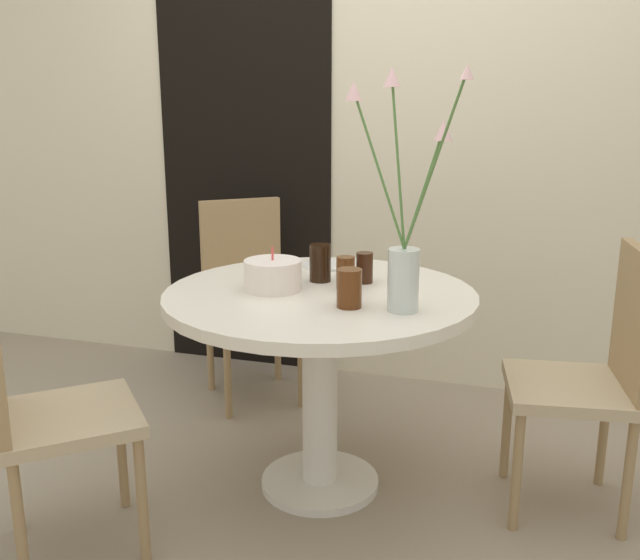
{
  "coord_description": "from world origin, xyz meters",
  "views": [
    {
      "loc": [
        0.69,
        -2.23,
        1.38
      ],
      "look_at": [
        0.0,
        0.0,
        0.78
      ],
      "focal_mm": 40.0,
      "sensor_mm": 36.0,
      "label": 1
    }
  ],
  "objects_px": {
    "flower_vase": "(404,236)",
    "drink_glass_2": "(364,268)",
    "birthday_cake": "(273,275)",
    "drink_glass_1": "(349,288)",
    "chair_far_back": "(248,287)",
    "drink_glass_0": "(320,263)",
    "chair_right_flank": "(39,397)",
    "drink_glass_3": "(346,273)",
    "chair_left_flank": "(596,367)",
    "side_plate": "(327,265)"
  },
  "relations": [
    {
      "from": "flower_vase",
      "to": "drink_glass_2",
      "type": "distance_m",
      "value": 0.39
    },
    {
      "from": "birthday_cake",
      "to": "drink_glass_1",
      "type": "height_order",
      "value": "birthday_cake"
    },
    {
      "from": "drink_glass_2",
      "to": "flower_vase",
      "type": "bearing_deg",
      "value": -56.93
    },
    {
      "from": "chair_far_back",
      "to": "drink_glass_0",
      "type": "height_order",
      "value": "chair_far_back"
    },
    {
      "from": "chair_right_flank",
      "to": "birthday_cake",
      "type": "distance_m",
      "value": 0.83
    },
    {
      "from": "drink_glass_0",
      "to": "chair_far_back",
      "type": "bearing_deg",
      "value": 132.33
    },
    {
      "from": "birthday_cake",
      "to": "drink_glass_3",
      "type": "height_order",
      "value": "birthday_cake"
    },
    {
      "from": "chair_left_flank",
      "to": "drink_glass_3",
      "type": "height_order",
      "value": "chair_left_flank"
    },
    {
      "from": "chair_left_flank",
      "to": "drink_glass_3",
      "type": "distance_m",
      "value": 0.88
    },
    {
      "from": "drink_glass_1",
      "to": "flower_vase",
      "type": "bearing_deg",
      "value": 6.36
    },
    {
      "from": "chair_far_back",
      "to": "birthday_cake",
      "type": "height_order",
      "value": "chair_far_back"
    },
    {
      "from": "birthday_cake",
      "to": "flower_vase",
      "type": "distance_m",
      "value": 0.51
    },
    {
      "from": "flower_vase",
      "to": "drink_glass_3",
      "type": "height_order",
      "value": "flower_vase"
    },
    {
      "from": "chair_left_flank",
      "to": "drink_glass_2",
      "type": "xyz_separation_m",
      "value": [
        -0.79,
        0.03,
        0.27
      ]
    },
    {
      "from": "flower_vase",
      "to": "chair_far_back",
      "type": "bearing_deg",
      "value": 135.92
    },
    {
      "from": "chair_far_back",
      "to": "side_plate",
      "type": "relative_size",
      "value": 4.74
    },
    {
      "from": "chair_right_flank",
      "to": "chair_left_flank",
      "type": "height_order",
      "value": "same"
    },
    {
      "from": "drink_glass_0",
      "to": "birthday_cake",
      "type": "bearing_deg",
      "value": -126.52
    },
    {
      "from": "birthday_cake",
      "to": "drink_glass_2",
      "type": "xyz_separation_m",
      "value": [
        0.28,
        0.19,
        0.0
      ]
    },
    {
      "from": "chair_far_back",
      "to": "flower_vase",
      "type": "bearing_deg",
      "value": -82.62
    },
    {
      "from": "flower_vase",
      "to": "drink_glass_2",
      "type": "bearing_deg",
      "value": 123.07
    },
    {
      "from": "side_plate",
      "to": "chair_left_flank",
      "type": "bearing_deg",
      "value": -13.04
    },
    {
      "from": "chair_right_flank",
      "to": "drink_glass_2",
      "type": "xyz_separation_m",
      "value": [
        0.8,
        0.78,
        0.27
      ]
    },
    {
      "from": "side_plate",
      "to": "drink_glass_3",
      "type": "distance_m",
      "value": 0.35
    },
    {
      "from": "drink_glass_1",
      "to": "chair_left_flank",
      "type": "bearing_deg",
      "value": 20.02
    },
    {
      "from": "drink_glass_0",
      "to": "drink_glass_1",
      "type": "height_order",
      "value": "drink_glass_0"
    },
    {
      "from": "chair_far_back",
      "to": "drink_glass_2",
      "type": "height_order",
      "value": "chair_far_back"
    },
    {
      "from": "chair_right_flank",
      "to": "drink_glass_3",
      "type": "height_order",
      "value": "chair_right_flank"
    },
    {
      "from": "chair_left_flank",
      "to": "flower_vase",
      "type": "distance_m",
      "value": 0.8
    },
    {
      "from": "chair_far_back",
      "to": "drink_glass_3",
      "type": "height_order",
      "value": "chair_far_back"
    },
    {
      "from": "drink_glass_0",
      "to": "drink_glass_2",
      "type": "bearing_deg",
      "value": 8.9
    },
    {
      "from": "side_plate",
      "to": "chair_right_flank",
      "type": "bearing_deg",
      "value": -121.46
    },
    {
      "from": "chair_far_back",
      "to": "chair_right_flank",
      "type": "height_order",
      "value": "same"
    },
    {
      "from": "birthday_cake",
      "to": "flower_vase",
      "type": "bearing_deg",
      "value": -12.71
    },
    {
      "from": "birthday_cake",
      "to": "drink_glass_2",
      "type": "relative_size",
      "value": 1.81
    },
    {
      "from": "chair_far_back",
      "to": "chair_right_flank",
      "type": "xyz_separation_m",
      "value": [
        -0.11,
        -1.34,
        0.0
      ]
    },
    {
      "from": "chair_left_flank",
      "to": "flower_vase",
      "type": "xyz_separation_m",
      "value": [
        -0.6,
        -0.26,
        0.45
      ]
    },
    {
      "from": "drink_glass_3",
      "to": "side_plate",
      "type": "bearing_deg",
      "value": 117.12
    },
    {
      "from": "chair_left_flank",
      "to": "drink_glass_1",
      "type": "xyz_separation_m",
      "value": [
        -0.77,
        -0.28,
        0.28
      ]
    },
    {
      "from": "chair_left_flank",
      "to": "chair_right_flank",
      "type": "bearing_deg",
      "value": -72.88
    },
    {
      "from": "birthday_cake",
      "to": "chair_left_flank",
      "type": "bearing_deg",
      "value": 8.31
    },
    {
      "from": "birthday_cake",
      "to": "drink_glass_2",
      "type": "bearing_deg",
      "value": 33.96
    },
    {
      "from": "birthday_cake",
      "to": "flower_vase",
      "type": "relative_size",
      "value": 0.27
    },
    {
      "from": "drink_glass_0",
      "to": "drink_glass_3",
      "type": "distance_m",
      "value": 0.14
    },
    {
      "from": "chair_far_back",
      "to": "chair_right_flank",
      "type": "relative_size",
      "value": 1.0
    },
    {
      "from": "chair_right_flank",
      "to": "flower_vase",
      "type": "height_order",
      "value": "flower_vase"
    },
    {
      "from": "chair_right_flank",
      "to": "drink_glass_2",
      "type": "height_order",
      "value": "chair_right_flank"
    },
    {
      "from": "drink_glass_1",
      "to": "side_plate",
      "type": "bearing_deg",
      "value": 113.67
    },
    {
      "from": "drink_glass_2",
      "to": "chair_far_back",
      "type": "bearing_deg",
      "value": 140.92
    },
    {
      "from": "chair_far_back",
      "to": "drink_glass_3",
      "type": "xyz_separation_m",
      "value": [
        0.65,
        -0.66,
        0.27
      ]
    }
  ]
}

